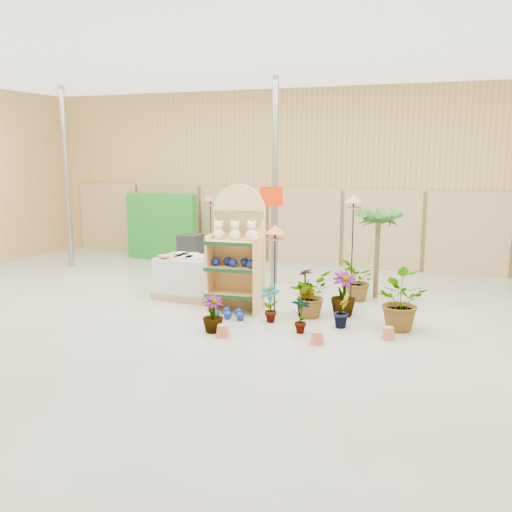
{
  "coord_description": "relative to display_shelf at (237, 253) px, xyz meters",
  "views": [
    {
      "loc": [
        3.94,
        -8.31,
        2.95
      ],
      "look_at": [
        0.3,
        1.5,
        1.0
      ],
      "focal_mm": 40.0,
      "sensor_mm": 36.0,
      "label": 1
    }
  ],
  "objects": [
    {
      "name": "room",
      "position": [
        0.01,
        -0.43,
        1.15
      ],
      "size": [
        15.2,
        12.1,
        4.7
      ],
      "color": "gray",
      "rests_on": "ground"
    },
    {
      "name": "display_shelf",
      "position": [
        0.0,
        0.0,
        0.0
      ],
      "size": [
        1.03,
        0.7,
        2.33
      ],
      "rotation": [
        0.0,
        0.0,
        0.1
      ],
      "color": "#DFB06A",
      "rests_on": "ground"
    },
    {
      "name": "teddy_bears",
      "position": [
        0.02,
        -0.11,
        0.41
      ],
      "size": [
        0.86,
        0.22,
        0.36
      ],
      "color": "white",
      "rests_on": "display_shelf"
    },
    {
      "name": "gazing_balls_shelf",
      "position": [
        0.0,
        -0.14,
        -0.15
      ],
      "size": [
        0.86,
        0.29,
        0.16
      ],
      "color": "navy",
      "rests_on": "display_shelf"
    },
    {
      "name": "gazing_balls_floor",
      "position": [
        0.09,
        -0.61,
        -0.99
      ],
      "size": [
        0.63,
        0.39,
        0.15
      ],
      "color": "navy",
      "rests_on": "ground"
    },
    {
      "name": "pallet_stack",
      "position": [
        -1.29,
        0.44,
        -0.65
      ],
      "size": [
        1.22,
        1.04,
        0.87
      ],
      "rotation": [
        0.0,
        0.0,
        -0.06
      ],
      "color": "#A28158",
      "rests_on": "ground"
    },
    {
      "name": "charcoal_planters",
      "position": [
        -2.2,
        2.23,
        -0.65
      ],
      "size": [
        0.8,
        0.5,
        1.0
      ],
      "color": "black",
      "rests_on": "ground"
    },
    {
      "name": "trellis_stock",
      "position": [
        -3.79,
        3.86,
        -0.17
      ],
      "size": [
        2.0,
        0.3,
        1.8
      ],
      "primitive_type": "cube",
      "color": "#1B771C",
      "rests_on": "ground"
    },
    {
      "name": "offer_sign",
      "position": [
        0.11,
        1.64,
        0.5
      ],
      "size": [
        0.5,
        0.08,
        2.2
      ],
      "color": "gray",
      "rests_on": "ground"
    },
    {
      "name": "bird_table_front",
      "position": [
        0.89,
        -0.46,
        0.49
      ],
      "size": [
        0.34,
        0.34,
        1.68
      ],
      "color": "black",
      "rests_on": "ground"
    },
    {
      "name": "bird_table_right",
      "position": [
        1.99,
        0.79,
        0.93
      ],
      "size": [
        0.34,
        0.34,
        2.14
      ],
      "color": "black",
      "rests_on": "ground"
    },
    {
      "name": "bird_table_back",
      "position": [
        -2.02,
        3.19,
        0.66
      ],
      "size": [
        0.34,
        0.34,
        1.86
      ],
      "color": "black",
      "rests_on": "ground"
    },
    {
      "name": "palm",
      "position": [
        2.32,
        1.7,
        0.57
      ],
      "size": [
        0.7,
        0.7,
        1.91
      ],
      "color": "brown",
      "rests_on": "ground"
    },
    {
      "name": "potted_plant_0",
      "position": [
        0.86,
        -0.62,
        -0.72
      ],
      "size": [
        0.39,
        0.28,
        0.68
      ],
      "primitive_type": "imported",
      "rotation": [
        0.0,
        0.0,
        6.17
      ],
      "color": "#245E20",
      "rests_on": "ground"
    },
    {
      "name": "potted_plant_1",
      "position": [
        1.35,
        -0.08,
        -0.77
      ],
      "size": [
        0.34,
        0.28,
        0.59
      ],
      "primitive_type": "imported",
      "rotation": [
        0.0,
        0.0,
        6.21
      ],
      "color": "#245E20",
      "rests_on": "ground"
    },
    {
      "name": "potted_plant_2",
      "position": [
        1.42,
        -0.03,
        -0.65
      ],
      "size": [
        0.73,
        0.81,
        0.82
      ],
      "primitive_type": "imported",
      "rotation": [
        0.0,
        0.0,
        1.45
      ],
      "color": "#245E20",
      "rests_on": "ground"
    },
    {
      "name": "potted_plant_3",
      "position": [
        1.97,
        0.21,
        -0.66
      ],
      "size": [
        0.61,
        0.61,
        0.8
      ],
      "primitive_type": "imported",
      "rotation": [
        0.0,
        0.0,
        0.52
      ],
      "color": "#245E20",
      "rests_on": "ground"
    },
    {
      "name": "potted_plant_6",
      "position": [
        2.03,
        1.36,
        -0.66
      ],
      "size": [
        0.83,
        0.89,
        0.81
      ],
      "primitive_type": "imported",
      "rotation": [
        0.0,
        0.0,
        5.01
      ],
      "color": "#245E20",
      "rests_on": "ground"
    },
    {
      "name": "potted_plant_7",
      "position": [
        0.16,
        -1.46,
        -0.76
      ],
      "size": [
        0.47,
        0.47,
        0.6
      ],
      "primitive_type": "imported",
      "rotation": [
        0.0,
        0.0,
        0.65
      ],
      "color": "#245E20",
      "rests_on": "ground"
    },
    {
      "name": "potted_plant_8",
      "position": [
        1.53,
        -1.01,
        -0.76
      ],
      "size": [
        0.33,
        0.23,
        0.62
      ],
      "primitive_type": "imported",
      "rotation": [
        0.0,
        0.0,
        3.11
      ],
      "color": "#245E20",
      "rests_on": "ground"
    },
    {
      "name": "potted_plant_9",
      "position": [
        2.08,
        -0.47,
        -0.78
      ],
      "size": [
        0.29,
        0.35,
        0.57
      ],
      "primitive_type": "imported",
      "rotation": [
        0.0,
        0.0,
        1.43
      ],
      "color": "#245E20",
      "rests_on": "ground"
    },
    {
      "name": "potted_plant_10",
      "position": [
        2.97,
        -0.26,
        -0.57
      ],
      "size": [
        1.16,
        1.17,
        0.98
      ],
      "primitive_type": "imported",
      "rotation": [
        0.0,
        0.0,
        2.28
      ],
      "color": "#245E20",
      "rests_on": "ground"
    },
    {
      "name": "potted_plant_11",
      "position": [
        0.94,
        1.4,
        -0.78
      ],
      "size": [
        0.45,
        0.45,
        0.57
      ],
      "primitive_type": "imported",
      "rotation": [
        0.0,
        0.0,
        3.96
      ],
      "color": "#245E20",
      "rests_on": "ground"
    }
  ]
}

